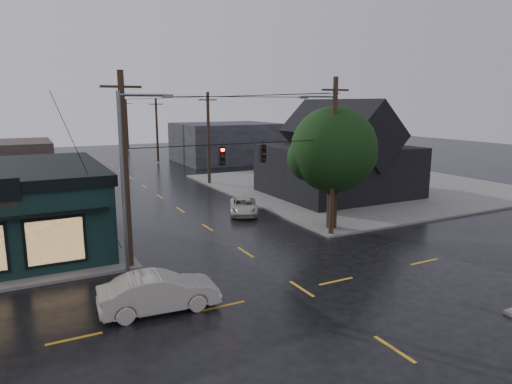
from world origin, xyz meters
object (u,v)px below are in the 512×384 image
utility_pole_nw (131,268)px  sedan_cream (159,292)px  corner_tree (334,150)px  suv_silver (244,206)px  utility_pole_ne (331,235)px

utility_pole_nw → sedan_cream: (-0.02, -5.64, 0.82)m
utility_pole_nw → corner_tree: bearing=4.9°
sedan_cream → suv_silver: sedan_cream is taller
corner_tree → sedan_cream: size_ratio=1.66×
utility_pole_ne → utility_pole_nw: bearing=180.0°
corner_tree → sedan_cream: bearing=-153.9°
utility_pole_nw → suv_silver: size_ratio=2.28×
utility_pole_nw → utility_pole_ne: 13.00m
corner_tree → utility_pole_nw: corner_tree is taller
utility_pole_nw → sedan_cream: size_ratio=2.05×
utility_pole_ne → sedan_cream: bearing=-156.6°
utility_pole_nw → utility_pole_ne: bearing=0.0°
corner_tree → utility_pole_ne: bearing=-127.8°
corner_tree → suv_silver: (-3.45, 6.73, -4.85)m
suv_silver → sedan_cream: bearing=-104.2°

